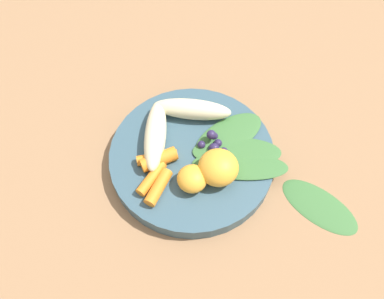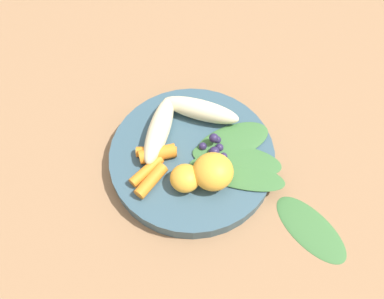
% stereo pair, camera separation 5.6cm
% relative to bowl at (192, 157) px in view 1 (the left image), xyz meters
% --- Properties ---
extents(ground_plane, '(2.40, 2.40, 0.00)m').
position_rel_bowl_xyz_m(ground_plane, '(0.00, 0.00, -0.01)').
color(ground_plane, '#99704C').
extents(bowl, '(0.23, 0.23, 0.02)m').
position_rel_bowl_xyz_m(bowl, '(0.00, 0.00, 0.00)').
color(bowl, '#385666').
rests_on(bowl, ground_plane).
extents(banana_peeled_left, '(0.11, 0.09, 0.03)m').
position_rel_bowl_xyz_m(banana_peeled_left, '(0.01, -0.05, 0.03)').
color(banana_peeled_left, beige).
rests_on(banana_peeled_left, bowl).
extents(banana_peeled_right, '(0.08, 0.12, 0.03)m').
position_rel_bowl_xyz_m(banana_peeled_right, '(-0.05, -0.04, 0.03)').
color(banana_peeled_right, beige).
rests_on(banana_peeled_right, bowl).
extents(orange_segment_near, '(0.05, 0.05, 0.04)m').
position_rel_bowl_xyz_m(orange_segment_near, '(0.01, 0.05, 0.03)').
color(orange_segment_near, '#F4A833').
rests_on(orange_segment_near, bowl).
extents(orange_segment_far, '(0.04, 0.04, 0.03)m').
position_rel_bowl_xyz_m(orange_segment_far, '(0.04, 0.03, 0.03)').
color(orange_segment_far, '#F4A833').
rests_on(orange_segment_far, bowl).
extents(carrot_front, '(0.05, 0.05, 0.01)m').
position_rel_bowl_xyz_m(carrot_front, '(0.04, -0.03, 0.02)').
color(carrot_front, orange).
rests_on(carrot_front, bowl).
extents(carrot_mid_left, '(0.05, 0.04, 0.02)m').
position_rel_bowl_xyz_m(carrot_mid_left, '(0.04, -0.03, 0.02)').
color(carrot_mid_left, orange).
rests_on(carrot_mid_left, bowl).
extents(carrot_mid_right, '(0.05, 0.02, 0.01)m').
position_rel_bowl_xyz_m(carrot_mid_right, '(0.07, -0.02, 0.02)').
color(carrot_mid_right, orange).
rests_on(carrot_mid_right, bowl).
extents(carrot_rear, '(0.05, 0.02, 0.02)m').
position_rel_bowl_xyz_m(carrot_rear, '(0.07, -0.01, 0.02)').
color(carrot_rear, orange).
rests_on(carrot_rear, bowl).
extents(blueberry_pile, '(0.04, 0.04, 0.02)m').
position_rel_bowl_xyz_m(blueberry_pile, '(-0.02, 0.02, 0.02)').
color(blueberry_pile, '#2D234C').
rests_on(blueberry_pile, bowl).
extents(coconut_shred_patch, '(0.05, 0.05, 0.00)m').
position_rel_bowl_xyz_m(coconut_shred_patch, '(-0.03, 0.05, 0.01)').
color(coconut_shred_patch, white).
rests_on(coconut_shred_patch, bowl).
extents(kale_leaf_left, '(0.10, 0.14, 0.00)m').
position_rel_bowl_xyz_m(kale_leaf_left, '(-0.02, 0.07, 0.01)').
color(kale_leaf_left, '#3D7038').
rests_on(kale_leaf_left, bowl).
extents(kale_leaf_right, '(0.11, 0.13, 0.00)m').
position_rel_bowl_xyz_m(kale_leaf_right, '(-0.03, 0.05, 0.01)').
color(kale_leaf_right, '#3D7038').
rests_on(kale_leaf_right, bowl).
extents(kale_leaf_rear, '(0.12, 0.09, 0.00)m').
position_rel_bowl_xyz_m(kale_leaf_rear, '(-0.05, 0.03, 0.01)').
color(kale_leaf_rear, '#3D7038').
rests_on(kale_leaf_rear, bowl).
extents(kale_leaf_stray, '(0.07, 0.12, 0.01)m').
position_rel_bowl_xyz_m(kale_leaf_stray, '(-0.04, 0.18, -0.01)').
color(kale_leaf_stray, '#3D7038').
rests_on(kale_leaf_stray, ground_plane).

